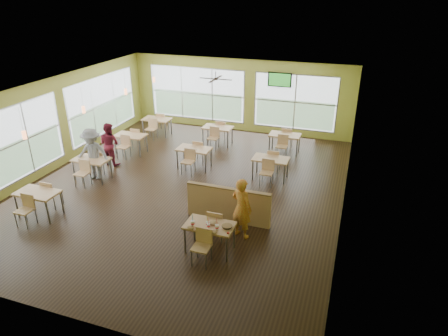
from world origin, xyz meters
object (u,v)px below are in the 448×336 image
Objects in this scene: half_wall_divider at (228,204)px; food_basket at (227,226)px; main_table at (210,229)px; man_plaid at (242,208)px.

food_basket is (0.45, -1.44, 0.26)m from half_wall_divider.
main_table is 0.91× the size of man_plaid.
main_table is at bearing -178.49° from food_basket.
man_plaid is 6.40× the size of food_basket.
man_plaid is (0.56, -0.59, 0.31)m from half_wall_divider.
man_plaid reaches higher than half_wall_divider.
food_basket is at bearing 1.51° from main_table.
half_wall_divider reaches higher than main_table.
main_table reaches higher than food_basket.
half_wall_divider is 1.53m from food_basket.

